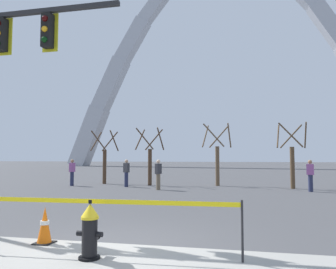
{
  "coord_description": "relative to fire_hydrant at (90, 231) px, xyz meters",
  "views": [
    {
      "loc": [
        2.35,
        -6.06,
        1.71
      ],
      "look_at": [
        -0.04,
        5.0,
        2.5
      ],
      "focal_mm": 35.25,
      "sensor_mm": 36.0,
      "label": 1
    }
  ],
  "objects": [
    {
      "name": "fire_hydrant",
      "position": [
        0.0,
        0.0,
        0.0
      ],
      "size": [
        0.46,
        0.48,
        0.99
      ],
      "color": "black",
      "rests_on": "ground"
    },
    {
      "name": "pedestrian_walking_right",
      "position": [
        5.96,
        12.45,
        0.35
      ],
      "size": [
        0.38,
        0.28,
        1.59
      ],
      "color": "#232847",
      "rests_on": "ground"
    },
    {
      "name": "ground_plane",
      "position": [
        0.14,
        0.79,
        -0.47
      ],
      "size": [
        240.0,
        240.0,
        0.0
      ],
      "primitive_type": "plane",
      "color": "#474749"
    },
    {
      "name": "pedestrian_near_trees",
      "position": [
        -7.41,
        13.05,
        0.35
      ],
      "size": [
        0.29,
        0.38,
        1.59
      ],
      "color": "#232847",
      "rests_on": "ground"
    },
    {
      "name": "caution_tape_barrier",
      "position": [
        0.02,
        0.25,
        0.22
      ],
      "size": [
        5.04,
        0.23,
        1.01
      ],
      "color": "#232326",
      "rests_on": "ground"
    },
    {
      "name": "tree_center_right",
      "position": [
        5.33,
        13.96,
        1.13
      ],
      "size": [
        1.67,
        1.68,
        3.61
      ],
      "color": "brown",
      "rests_on": "ground"
    },
    {
      "name": "tree_left_mid",
      "position": [
        -2.91,
        14.41,
        1.09
      ],
      "size": [
        1.63,
        1.64,
        3.51
      ],
      "color": "#473323",
      "rests_on": "ground"
    },
    {
      "name": "traffic_cone_mid_sidewalk",
      "position": [
        -1.32,
        0.73,
        -0.11
      ],
      "size": [
        0.36,
        0.36,
        0.73
      ],
      "color": "black",
      "rests_on": "ground"
    },
    {
      "name": "tree_center_left",
      "position": [
        1.18,
        14.92,
        1.19
      ],
      "size": [
        1.73,
        1.74,
        3.74
      ],
      "color": "brown",
      "rests_on": "ground"
    },
    {
      "name": "tree_far_left",
      "position": [
        -6.1,
        14.89,
        1.06
      ],
      "size": [
        1.6,
        1.61,
        3.44
      ],
      "color": "#473323",
      "rests_on": "ground"
    },
    {
      "name": "pedestrian_standing_center",
      "position": [
        -1.72,
        11.78,
        0.35
      ],
      "size": [
        0.34,
        0.39,
        1.59
      ],
      "color": "brown",
      "rests_on": "ground"
    },
    {
      "name": "monument_arch",
      "position": [
        0.14,
        55.51,
        17.96
      ],
      "size": [
        61.5,
        3.24,
        41.46
      ],
      "color": "#B2B5BC",
      "rests_on": "ground"
    },
    {
      "name": "pedestrian_walking_left",
      "position": [
        -3.97,
        13.1,
        0.35
      ],
      "size": [
        0.39,
        0.33,
        1.59
      ],
      "color": "#232847",
      "rests_on": "ground"
    }
  ]
}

